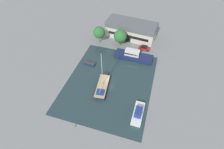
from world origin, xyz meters
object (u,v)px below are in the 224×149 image
at_px(warehouse_building, 131,30).
at_px(small_dinghy, 90,63).
at_px(quay_tree_by_water, 99,32).
at_px(motor_cruiser, 133,56).
at_px(quay_tree_near_building, 120,36).
at_px(cabin_boat, 138,113).
at_px(sailboat_moored, 102,86).
at_px(parked_car, 144,48).

distance_m(warehouse_building, small_dinghy, 23.60).
relative_size(quay_tree_by_water, motor_cruiser, 0.52).
relative_size(quay_tree_near_building, cabin_boat, 0.91).
relative_size(warehouse_building, sailboat_moored, 1.58).
distance_m(warehouse_building, motor_cruiser, 14.17).
distance_m(motor_cruiser, cabin_boat, 23.82).
bearing_deg(motor_cruiser, warehouse_building, 17.56).
bearing_deg(small_dinghy, quay_tree_by_water, 7.65).
height_order(parked_car, sailboat_moored, sailboat_moored).
distance_m(warehouse_building, quay_tree_near_building, 7.49).
xyz_separation_m(quay_tree_by_water, sailboat_moored, (8.88, -22.16, -4.12)).
distance_m(quay_tree_by_water, motor_cruiser, 16.49).
height_order(quay_tree_by_water, motor_cruiser, quay_tree_by_water).
height_order(parked_car, cabin_boat, cabin_boat).
bearing_deg(cabin_boat, small_dinghy, 143.49).
height_order(quay_tree_by_water, sailboat_moored, sailboat_moored).
bearing_deg(quay_tree_by_water, small_dinghy, -85.86).
relative_size(quay_tree_near_building, quay_tree_by_water, 0.93).
bearing_deg(warehouse_building, cabin_boat, -68.63).
bearing_deg(motor_cruiser, cabin_boat, -163.85).
relative_size(quay_tree_near_building, small_dinghy, 1.61).
height_order(small_dinghy, cabin_boat, cabin_boat).
bearing_deg(parked_car, sailboat_moored, -22.30).
xyz_separation_m(quay_tree_near_building, sailboat_moored, (0.59, -23.02, -3.47)).
bearing_deg(sailboat_moored, cabin_boat, -34.24).
xyz_separation_m(quay_tree_near_building, motor_cruiser, (6.80, -6.49, -2.87)).
bearing_deg(cabin_boat, quay_tree_near_building, 114.24).
distance_m(warehouse_building, quay_tree_by_water, 13.60).
xyz_separation_m(quay_tree_near_building, cabin_boat, (13.08, -29.46, -3.13)).
bearing_deg(small_dinghy, cabin_boat, -123.30).
xyz_separation_m(sailboat_moored, cabin_boat, (12.50, -6.43, 0.34)).
height_order(motor_cruiser, small_dinghy, motor_cruiser).
height_order(quay_tree_near_building, quay_tree_by_water, quay_tree_by_water).
relative_size(quay_tree_near_building, sailboat_moored, 0.50).
distance_m(quay_tree_near_building, cabin_boat, 32.38).
bearing_deg(parked_car, cabin_boat, 6.09).
height_order(sailboat_moored, motor_cruiser, sailboat_moored).
relative_size(warehouse_building, parked_car, 4.78).
distance_m(parked_car, sailboat_moored, 24.58).
xyz_separation_m(quay_tree_by_water, motor_cruiser, (15.09, -5.62, -3.52)).
bearing_deg(sailboat_moored, motor_cruiser, 62.41).
distance_m(sailboat_moored, cabin_boat, 14.06).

